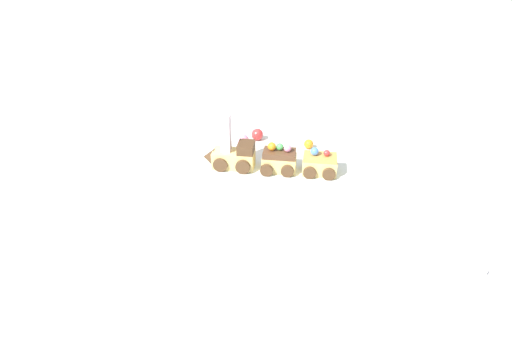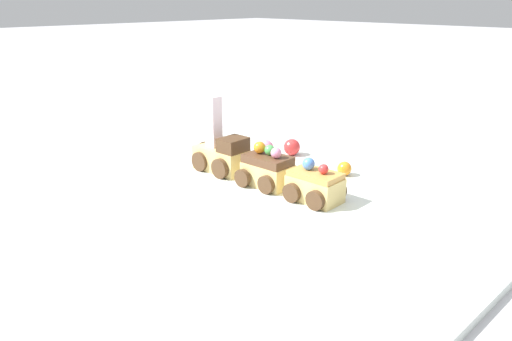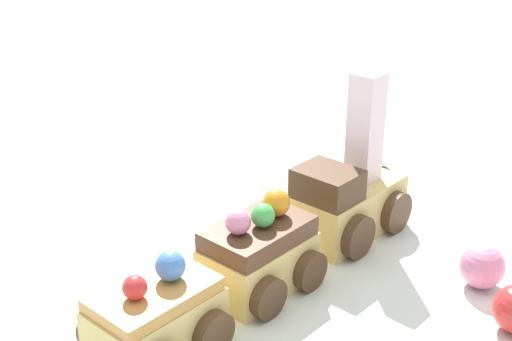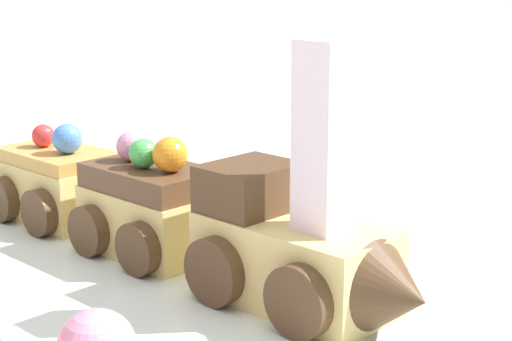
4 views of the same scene
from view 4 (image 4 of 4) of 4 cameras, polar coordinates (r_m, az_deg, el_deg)
ground_plane at (r=0.49m, az=-2.15°, el=-6.58°), size 10.00×10.00×0.00m
display_board at (r=0.49m, az=-2.15°, el=-5.92°), size 0.80×0.45×0.01m
cake_train_locomotive at (r=0.40m, az=3.37°, el=-5.02°), size 0.12×0.07×0.13m
cake_car_chocolate at (r=0.47m, az=-6.98°, el=-2.52°), size 0.08×0.07×0.07m
cake_car_caramel at (r=0.55m, az=-13.03°, el=-0.91°), size 0.08×0.07×0.06m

